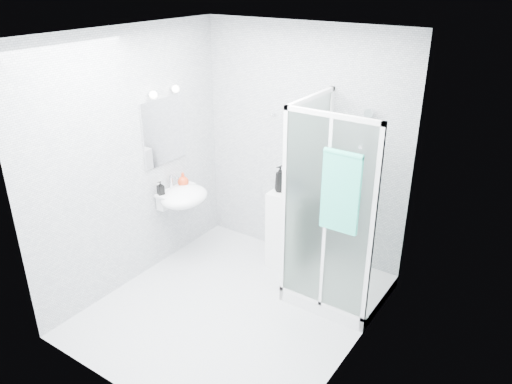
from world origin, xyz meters
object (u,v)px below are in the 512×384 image
Objects in this scene: shampoo_bottle_a at (280,179)px; soap_dispenser_orange at (183,180)px; shower_enclosure at (331,257)px; hand_towel at (341,190)px; shampoo_bottle_b at (292,184)px; wall_basin at (182,196)px; storage_cabinet at (288,229)px; soap_dispenser_black at (161,188)px.

shampoo_bottle_a reaches higher than soap_dispenser_orange.
shampoo_bottle_a is at bearing 163.88° from shower_enclosure.
shampoo_bottle_b is at bearing 142.41° from hand_towel.
wall_basin is 1.97m from hand_towel.
shower_enclosure is at bearing -21.64° from storage_cabinet.
hand_towel is 4.92× the size of soap_dispenser_black.
hand_towel is 2.00m from soap_dispenser_orange.
wall_basin is at bearing -149.82° from shampoo_bottle_a.
wall_basin and soap_dispenser_black have the same top height.
hand_towel is (0.22, -0.40, 0.93)m from shower_enclosure.
soap_dispenser_orange reaches higher than soap_dispenser_black.
storage_cabinet is at bearing 29.41° from wall_basin.
wall_basin is 0.19m from soap_dispenser_orange.
shower_enclosure is at bearing 7.03° from soap_dispenser_orange.
shower_enclosure reaches higher than shampoo_bottle_a.
soap_dispenser_black is (-1.18, -0.74, -0.06)m from shampoo_bottle_b.
soap_dispenser_orange is (-0.07, 0.10, 0.15)m from wall_basin.
soap_dispenser_black is at bearing -147.83° from shampoo_bottle_b.
hand_towel is at bearing -32.52° from shampoo_bottle_a.
shampoo_bottle_a reaches higher than shampoo_bottle_b.
shampoo_bottle_b reaches higher than storage_cabinet.
shower_enclosure is at bearing -16.12° from shampoo_bottle_a.
shower_enclosure is at bearing 119.09° from hand_towel.
wall_basin is 3.51× the size of soap_dispenser_orange.
storage_cabinet is 6.05× the size of soap_dispenser_black.
shower_enclosure is 0.70m from storage_cabinet.
hand_towel is at bearing 3.00° from soap_dispenser_black.
hand_towel is at bearing -60.91° from shower_enclosure.
soap_dispenser_orange is (-1.08, -0.46, 0.50)m from storage_cabinet.
soap_dispenser_orange is (-1.95, 0.19, -0.43)m from hand_towel.
soap_dispenser_black reaches higher than storage_cabinet.
shower_enclosure reaches higher than soap_dispenser_black.
wall_basin is at bearing -152.40° from shampoo_bottle_b.
shampoo_bottle_b is at bearing -20.35° from storage_cabinet.
storage_cabinet is at bearing 33.82° from soap_dispenser_black.
hand_towel is at bearing -37.28° from storage_cabinet.
hand_towel is 1.11m from shampoo_bottle_b.
shampoo_bottle_a is at bearing -172.03° from shampoo_bottle_b.
shampoo_bottle_b reaches higher than soap_dispenser_orange.
shampoo_bottle_b reaches higher than wall_basin.
soap_dispenser_black is (-2.00, -0.11, -0.44)m from hand_towel.
storage_cabinet is 1.27m from soap_dispenser_orange.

